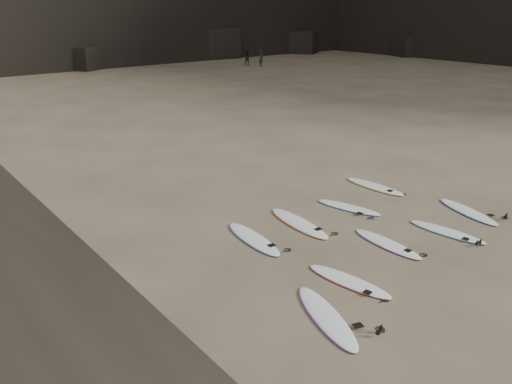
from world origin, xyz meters
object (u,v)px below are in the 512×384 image
surfboard_8 (375,186)px  surfboard_3 (447,232)px  surfboard_0 (326,317)px  person_b (247,58)px  surfboard_7 (348,207)px  surfboard_5 (253,238)px  surfboard_2 (387,244)px  surfboard_6 (299,223)px  surfboard_1 (349,281)px  surfboard_4 (468,211)px  person_a (261,58)px

surfboard_8 → surfboard_3: bearing=-112.5°
surfboard_0 → surfboard_8: (7.45, 4.61, -0.00)m
surfboard_3 → person_b: bearing=53.1°
surfboard_0 → surfboard_7: (5.14, 3.87, -0.00)m
surfboard_5 → surfboard_3: bearing=-27.8°
surfboard_2 → surfboard_3: bearing=-13.7°
surfboard_7 → surfboard_8: bearing=3.0°
surfboard_0 → person_b: size_ratio=1.58×
surfboard_5 → surfboard_6: (1.79, -0.04, 0.00)m
surfboard_6 → surfboard_1: bearing=-107.3°
surfboard_1 → surfboard_2: size_ratio=1.00×
surfboard_5 → surfboard_7: bearing=4.4°
surfboard_0 → surfboard_4: size_ratio=1.04×
surfboard_2 → surfboard_8: size_ratio=0.92×
person_b → surfboard_2: bearing=-79.4°
person_b → surfboard_3: bearing=-76.7°
surfboard_0 → surfboard_3: 6.02m
surfboard_1 → surfboard_8: size_ratio=0.92×
surfboard_0 → surfboard_1: (1.52, 0.69, -0.00)m
surfboard_7 → person_b: 41.37m
surfboard_6 → surfboard_4: bearing=-23.4°
surfboard_6 → surfboard_8: size_ratio=1.06×
person_a → person_b: 1.85m
surfboard_4 → surfboard_2: bearing=-166.4°
surfboard_7 → person_a: size_ratio=1.32×
surfboard_6 → surfboard_0: bearing=-120.4°
surfboard_8 → person_b: size_ratio=1.57×
surfboard_3 → surfboard_7: (-0.83, 3.13, -0.00)m
surfboard_7 → surfboard_6: bearing=162.5°
surfboard_1 → surfboard_4: size_ratio=0.95×
surfboard_3 → surfboard_5: 5.81m
person_b → person_a: bearing=-31.0°
surfboard_2 → surfboard_1: bearing=-160.9°
surfboard_3 → surfboard_8: 4.15m
surfboard_0 → person_a: 46.35m
surfboard_0 → surfboard_6: (2.95, 3.98, 0.00)m
surfboard_7 → surfboard_3: bearing=-89.9°
surfboard_0 → surfboard_7: size_ratio=1.12×
surfboard_2 → surfboard_3: 2.13m
surfboard_4 → surfboard_1: bearing=-159.2°
surfboard_0 → surfboard_2: 4.17m
surfboard_1 → surfboard_6: bearing=58.2°
surfboard_2 → person_a: person_a is taller
person_a → surfboard_0: bearing=-161.3°
surfboard_5 → surfboard_4: bearing=-16.5°
surfboard_3 → surfboard_0: bearing=-179.7°
surfboard_0 → surfboard_5: 4.18m
surfboard_6 → person_b: size_ratio=1.66×
surfboard_4 → surfboard_3: bearing=-151.1°
surfboard_4 → person_b: 42.28m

